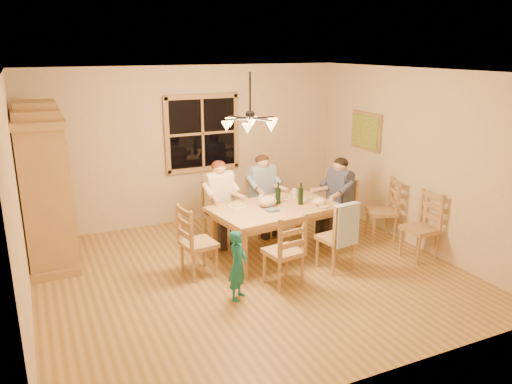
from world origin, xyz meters
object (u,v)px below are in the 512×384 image
chandelier (250,123)px  adult_slate_man (339,188)px  chair_near_right (335,248)px  chair_spare_front (419,239)px  dining_table (275,213)px  chair_far_left (220,225)px  chair_near_left (283,262)px  chair_end_left (199,254)px  wine_bottle_b (301,194)px  adult_plaid_man (263,185)px  child (238,265)px  wine_bottle_a (278,193)px  armoire (45,191)px  chair_end_right (338,221)px  chair_spare_back (381,220)px  chair_far_right (262,216)px  adult_woman (220,192)px

chandelier → adult_slate_man: chandelier is taller
chair_near_right → chair_spare_front: (1.31, -0.22, 0.00)m
chandelier → dining_table: size_ratio=0.40×
chair_far_left → chair_near_left: size_ratio=1.00×
dining_table → chair_end_left: bearing=-172.1°
chair_near_right → wine_bottle_b: size_ratio=3.00×
chair_spare_front → adult_plaid_man: bearing=39.0°
chandelier → chair_near_right: chandelier is taller
dining_table → child: bearing=-135.0°
chair_near_left → chair_spare_front: same height
dining_table → wine_bottle_a: size_ratio=5.82×
chair_far_left → chair_near_right: (1.12, -1.55, 0.00)m
armoire → chair_far_left: 2.59m
adult_plaid_man → wine_bottle_a: bearing=73.0°
chair_end_right → chair_spare_back: (0.64, -0.29, 0.00)m
chair_near_right → chair_spare_back: same height
armoire → chair_far_right: armoire is taller
chair_near_right → wine_bottle_b: bearing=95.5°
chair_far_left → chair_near_right: size_ratio=1.00×
adult_plaid_man → child: (-1.24, -1.89, -0.40)m
chair_far_left → chair_spare_front: size_ratio=1.00×
chair_spare_front → wine_bottle_a: bearing=56.4°
wine_bottle_b → dining_table: bearing=169.7°
chair_near_left → wine_bottle_b: 1.26m
chair_far_left → adult_slate_man: 1.96m
chair_near_left → chair_far_right: bearing=64.8°
armoire → chair_far_right: (3.24, -0.27, -0.75)m
chandelier → chair_near_right: 2.14m
chandelier → chair_far_left: bearing=88.7°
chair_far_left → wine_bottle_b: bearing=130.4°
adult_woman → chair_spare_back: (2.42, -0.90, -0.54)m
chair_far_right → wine_bottle_b: bearing=91.7°
chair_far_right → chair_end_left: same height
chandelier → chair_near_right: size_ratio=0.78×
chair_near_left → wine_bottle_b: (0.72, 0.83, 0.62)m
adult_woman → chair_spare_front: size_ratio=0.88×
chair_near_left → chair_near_right: 0.89m
chair_end_left → wine_bottle_b: (1.62, 0.10, 0.62)m
armoire → wine_bottle_a: armoire is taller
chair_near_right → chair_far_left: bearing=117.9°
chair_far_right → chair_end_right: size_ratio=1.00×
chair_end_left → wine_bottle_a: 1.49m
chair_far_right → wine_bottle_a: 1.02m
chair_end_left → child: size_ratio=1.12×
chair_near_left → adult_plaid_man: bearing=64.8°
chandelier → wine_bottle_a: bearing=37.8°
armoire → chair_end_left: (1.78, -1.33, -0.75)m
chandelier → adult_woman: chandelier is taller
child → chair_spare_back: (2.87, 0.89, -0.14)m
chair_far_right → wine_bottle_a: bearing=73.0°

